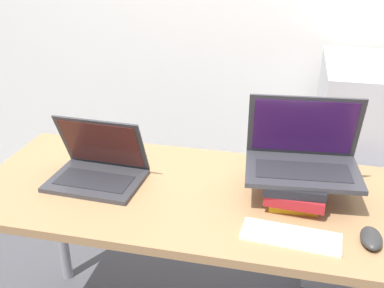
% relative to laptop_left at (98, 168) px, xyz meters
% --- Properties ---
extents(desk, '(1.51, 0.66, 0.76)m').
position_rel_laptop_left_xyz_m(desk, '(0.34, -0.00, -0.14)').
color(desk, '#9E754C').
rests_on(desk, ground_plane).
extents(laptop_left, '(0.33, 0.25, 0.23)m').
position_rel_laptop_left_xyz_m(laptop_left, '(0.00, 0.00, 0.00)').
color(laptop_left, '#333338').
rests_on(laptop_left, desk).
extents(book_stack, '(0.22, 0.29, 0.10)m').
position_rel_laptop_left_xyz_m(book_stack, '(0.69, 0.04, 0.00)').
color(book_stack, gold).
rests_on(book_stack, desk).
extents(laptop_on_books, '(0.39, 0.27, 0.25)m').
position_rel_laptop_left_xyz_m(laptop_on_books, '(0.71, 0.06, 0.10)').
color(laptop_on_books, '#333338').
rests_on(laptop_on_books, book_stack).
extents(wireless_keyboard, '(0.29, 0.12, 0.01)m').
position_rel_laptop_left_xyz_m(wireless_keyboard, '(0.69, -0.20, -0.04)').
color(wireless_keyboard, white).
rests_on(wireless_keyboard, desk).
extents(mouse, '(0.06, 0.11, 0.03)m').
position_rel_laptop_left_xyz_m(mouse, '(0.91, -0.17, -0.03)').
color(mouse, '#2D2D2D').
rests_on(mouse, desk).
extents(mini_fridge, '(0.47, 0.61, 1.05)m').
position_rel_laptop_left_xyz_m(mini_fridge, '(1.02, 0.74, -0.28)').
color(mini_fridge, silver).
rests_on(mini_fridge, ground_plane).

